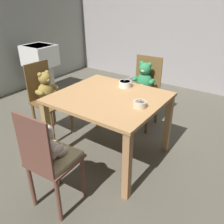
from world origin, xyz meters
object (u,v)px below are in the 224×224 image
Objects in this scene: teddy_chair_near_front at (50,154)px; porridge_bowl_white_far_center at (125,84)px; porridge_bowl_cream_near_right at (140,104)px; sink_basin at (41,62)px; teddy_chair_far_center at (143,85)px; dining_table at (109,105)px; teddy_chair_near_left at (47,93)px.

teddy_chair_near_front is 1.17m from porridge_bowl_white_far_center.
sink_basin reaches higher than porridge_bowl_cream_near_right.
porridge_bowl_white_far_center is at bearing 0.73° from teddy_chair_far_center.
dining_table is 7.12× the size of porridge_bowl_white_far_center.
dining_table is 1.17× the size of teddy_chair_near_left.
teddy_chair_near_left reaches higher than porridge_bowl_white_far_center.
dining_table is 8.52× the size of porridge_bowl_cream_near_right.
porridge_bowl_cream_near_right is at bearing 2.65° from teddy_chair_near_left.
teddy_chair_far_center is 1.00× the size of teddy_chair_near_front.
porridge_bowl_white_far_center is 0.18× the size of sink_basin.
teddy_chair_far_center is (0.86, 0.88, 0.01)m from teddy_chair_near_left.
teddy_chair_far_center is 1.68m from teddy_chair_near_front.
teddy_chair_near_front is 2.66m from sink_basin.
teddy_chair_near_left is at bearing -177.36° from dining_table.
porridge_bowl_white_far_center and sink_basin have the same top height.
porridge_bowl_white_far_center is (0.04, -0.53, 0.18)m from teddy_chair_far_center.
teddy_chair_near_front is at bearing -37.69° from teddy_chair_near_left.
sink_basin is (-2.01, -0.01, -0.01)m from teddy_chair_far_center.
teddy_chair_far_center is 1.08× the size of sink_basin.
teddy_chair_near_left is (-0.91, -0.04, -0.06)m from dining_table.
teddy_chair_far_center is 1.00m from porridge_bowl_cream_near_right.
porridge_bowl_cream_near_right reaches higher than dining_table.
porridge_bowl_white_far_center is at bearing 91.49° from dining_table.
sink_basin is (-2.07, 1.67, 0.02)m from teddy_chair_near_front.
dining_table is 0.91m from teddy_chair_near_left.
sink_basin is (-2.05, 0.83, -0.06)m from dining_table.
sink_basin is at bearing 47.89° from teddy_chair_near_front.
teddy_chair_far_center is 0.56m from porridge_bowl_white_far_center.
dining_table is at bearing 5.58° from teddy_chair_near_left.
teddy_chair_near_left is 7.31× the size of porridge_bowl_cream_near_right.
porridge_bowl_white_far_center is (-0.03, 1.15, 0.22)m from teddy_chair_near_front.
teddy_chair_far_center is at bearing 93.93° from porridge_bowl_white_far_center.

